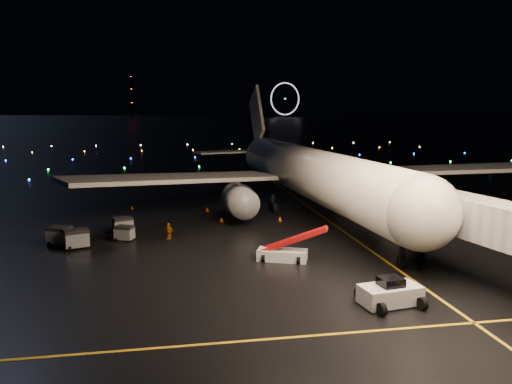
# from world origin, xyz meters

# --- Properties ---
(ground) EXTENTS (2000.00, 2000.00, 0.00)m
(ground) POSITION_xyz_m (0.00, 300.00, 0.00)
(ground) COLOR black
(ground) RESTS_ON ground
(lane_centre) EXTENTS (0.25, 80.00, 0.02)m
(lane_centre) POSITION_xyz_m (12.00, 15.00, 0.01)
(lane_centre) COLOR gold
(lane_centre) RESTS_ON ground
(lane_cross) EXTENTS (60.00, 0.25, 0.02)m
(lane_cross) POSITION_xyz_m (-5.00, -10.00, 0.01)
(lane_cross) COLOR gold
(lane_cross) RESTS_ON ground
(airliner) EXTENTS (65.09, 62.25, 17.36)m
(airliner) POSITION_xyz_m (10.66, 27.50, 8.68)
(airliner) COLOR silver
(airliner) RESTS_ON ground
(pushback_tug) EXTENTS (4.36, 2.72, 1.95)m
(pushback_tug) POSITION_xyz_m (8.05, -6.31, 0.97)
(pushback_tug) COLOR silver
(pushback_tug) RESTS_ON ground
(belt_loader) EXTENTS (6.60, 3.99, 3.11)m
(belt_loader) POSITION_xyz_m (3.04, 4.85, 1.55)
(belt_loader) COLOR silver
(belt_loader) RESTS_ON ground
(crew_c) EXTENTS (1.01, 0.96, 1.68)m
(crew_c) POSITION_xyz_m (-6.87, 14.08, 0.84)
(crew_c) COLOR orange
(crew_c) RESTS_ON ground
(safety_cone_0) EXTENTS (0.52, 0.52, 0.56)m
(safety_cone_0) POSITION_xyz_m (6.29, 20.33, 0.28)
(safety_cone_0) COLOR #F25D00
(safety_cone_0) RESTS_ON ground
(safety_cone_1) EXTENTS (0.60, 0.60, 0.54)m
(safety_cone_1) POSITION_xyz_m (-1.89, 27.48, 0.27)
(safety_cone_1) COLOR #F25D00
(safety_cone_1) RESTS_ON ground
(safety_cone_2) EXTENTS (0.64, 0.64, 0.54)m
(safety_cone_2) POSITION_xyz_m (-0.67, 20.99, 0.27)
(safety_cone_2) COLOR #F25D00
(safety_cone_2) RESTS_ON ground
(safety_cone_3) EXTENTS (0.43, 0.43, 0.48)m
(safety_cone_3) POSITION_xyz_m (-11.71, 30.67, 0.24)
(safety_cone_3) COLOR #F25D00
(safety_cone_3) RESTS_ON ground
(ferris_wheel) EXTENTS (49.33, 16.80, 52.00)m
(ferris_wheel) POSITION_xyz_m (170.00, 720.00, 26.00)
(ferris_wheel) COLOR black
(ferris_wheel) RESTS_ON ground
(radio_mast) EXTENTS (1.80, 1.80, 64.00)m
(radio_mast) POSITION_xyz_m (-60.00, 740.00, 32.00)
(radio_mast) COLOR black
(radio_mast) RESTS_ON ground
(taxiway_lights) EXTENTS (164.00, 92.00, 0.36)m
(taxiway_lights) POSITION_xyz_m (0.00, 106.00, 0.18)
(taxiway_lights) COLOR black
(taxiway_lights) RESTS_ON ground
(baggage_cart_0) EXTENTS (2.11, 1.81, 1.50)m
(baggage_cart_0) POSITION_xyz_m (-11.31, 14.21, 0.75)
(baggage_cart_0) COLOR gray
(baggage_cart_0) RESTS_ON ground
(baggage_cart_1) EXTENTS (2.36, 1.99, 1.71)m
(baggage_cart_1) POSITION_xyz_m (-11.76, 17.51, 0.86)
(baggage_cart_1) COLOR gray
(baggage_cart_1) RESTS_ON ground
(baggage_cart_2) EXTENTS (2.58, 2.20, 1.86)m
(baggage_cart_2) POSITION_xyz_m (-15.61, 12.01, 0.93)
(baggage_cart_2) COLOR gray
(baggage_cart_2) RESTS_ON ground
(baggage_cart_3) EXTENTS (2.57, 2.24, 1.82)m
(baggage_cart_3) POSITION_xyz_m (-17.44, 13.61, 0.91)
(baggage_cart_3) COLOR gray
(baggage_cart_3) RESTS_ON ground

